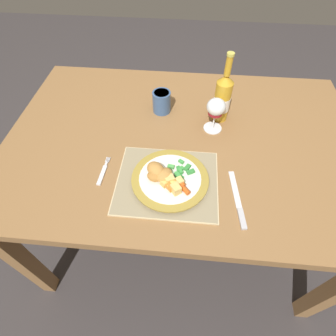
% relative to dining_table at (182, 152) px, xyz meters
% --- Properties ---
extents(ground_plane, '(6.00, 6.00, 0.00)m').
position_rel_dining_table_xyz_m(ground_plane, '(0.00, 0.00, -0.66)').
color(ground_plane, '#383333').
extents(dining_table, '(1.38, 0.92, 0.74)m').
position_rel_dining_table_xyz_m(dining_table, '(0.00, 0.00, 0.00)').
color(dining_table, olive).
rests_on(dining_table, ground).
extents(placemat, '(0.34, 0.29, 0.01)m').
position_rel_dining_table_xyz_m(placemat, '(-0.04, -0.22, 0.09)').
color(placemat, '#CCB789').
rests_on(placemat, dining_table).
extents(dinner_plate, '(0.26, 0.26, 0.02)m').
position_rel_dining_table_xyz_m(dinner_plate, '(-0.03, -0.22, 0.10)').
color(dinner_plate, white).
rests_on(dinner_plate, placemat).
extents(breaded_croquettes, '(0.11, 0.10, 0.04)m').
position_rel_dining_table_xyz_m(breaded_croquettes, '(-0.07, -0.22, 0.13)').
color(breaded_croquettes, '#B77F3D').
rests_on(breaded_croquettes, dinner_plate).
extents(green_beans_pile, '(0.09, 0.09, 0.02)m').
position_rel_dining_table_xyz_m(green_beans_pile, '(0.00, -0.20, 0.12)').
color(green_beans_pile, '#338438').
rests_on(green_beans_pile, dinner_plate).
extents(glazed_carrots, '(0.08, 0.06, 0.02)m').
position_rel_dining_table_xyz_m(glazed_carrots, '(-0.01, -0.26, 0.12)').
color(glazed_carrots, orange).
rests_on(glazed_carrots, dinner_plate).
extents(fork, '(0.02, 0.12, 0.01)m').
position_rel_dining_table_xyz_m(fork, '(-0.27, -0.21, 0.09)').
color(fork, silver).
rests_on(fork, dining_table).
extents(table_knife, '(0.04, 0.22, 0.01)m').
position_rel_dining_table_xyz_m(table_knife, '(0.19, -0.29, 0.09)').
color(table_knife, silver).
rests_on(table_knife, dining_table).
extents(wine_glass, '(0.07, 0.07, 0.14)m').
position_rel_dining_table_xyz_m(wine_glass, '(0.11, 0.06, 0.18)').
color(wine_glass, silver).
rests_on(wine_glass, dining_table).
extents(bottle, '(0.07, 0.07, 0.28)m').
position_rel_dining_table_xyz_m(bottle, '(0.14, 0.13, 0.18)').
color(bottle, gold).
rests_on(bottle, dining_table).
extents(roast_potatoes, '(0.07, 0.07, 0.03)m').
position_rel_dining_table_xyz_m(roast_potatoes, '(-0.02, -0.26, 0.12)').
color(roast_potatoes, '#E5BC66').
rests_on(roast_potatoes, dinner_plate).
extents(drinking_cup, '(0.08, 0.08, 0.09)m').
position_rel_dining_table_xyz_m(drinking_cup, '(-0.10, 0.15, 0.13)').
color(drinking_cup, '#385684').
rests_on(drinking_cup, dining_table).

